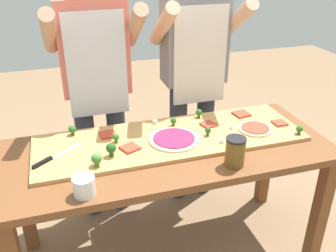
{
  "coord_description": "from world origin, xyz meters",
  "views": [
    {
      "loc": [
        -0.5,
        -1.6,
        1.73
      ],
      "look_at": [
        0.01,
        0.06,
        0.85
      ],
      "focal_mm": 39.35,
      "sensor_mm": 36.0,
      "label": 1
    }
  ],
  "objects_px": {
    "broccoli_floret_center_left": "(199,113)",
    "sauce_jar": "(235,152)",
    "pizza_slice_far_left": "(241,114)",
    "pizza_slice_far_right": "(130,148)",
    "pizza_whole_beet_magenta": "(174,139)",
    "broccoli_floret_front_mid": "(173,121)",
    "cheese_crumble_b": "(155,122)",
    "flour_cup": "(84,187)",
    "prep_table": "(169,164)",
    "broccoli_floret_back_mid": "(72,129)",
    "pizza_slice_near_right": "(108,134)",
    "broccoli_floret_center_right": "(111,149)",
    "broccoli_floret_front_left": "(299,129)",
    "cheese_crumble_a": "(231,127)",
    "broccoli_floret_front_right": "(208,131)",
    "pizza_whole_tomato_red": "(255,129)",
    "broccoli_floret_back_right": "(97,159)",
    "pizza_slice_near_left": "(280,123)",
    "broccoli_floret_back_left": "(116,137)",
    "pizza_slice_center": "(208,124)",
    "cheese_crumble_c": "(222,141)",
    "chefs_knife": "(51,159)",
    "cook_right": "(194,67)",
    "cook_left": "(96,76)"
  },
  "relations": [
    {
      "from": "broccoli_floret_center_right",
      "to": "pizza_slice_far_right",
      "type": "bearing_deg",
      "value": 22.66
    },
    {
      "from": "pizza_whole_tomato_red",
      "to": "cheese_crumble_b",
      "type": "distance_m",
      "value": 0.58
    },
    {
      "from": "broccoli_floret_front_left",
      "to": "sauce_jar",
      "type": "height_order",
      "value": "sauce_jar"
    },
    {
      "from": "pizza_whole_beet_magenta",
      "to": "pizza_whole_tomato_red",
      "type": "relative_size",
      "value": 1.44
    },
    {
      "from": "cheese_crumble_b",
      "to": "sauce_jar",
      "type": "relative_size",
      "value": 0.15
    },
    {
      "from": "broccoli_floret_front_left",
      "to": "sauce_jar",
      "type": "distance_m",
      "value": 0.49
    },
    {
      "from": "pizza_slice_near_right",
      "to": "broccoli_floret_center_right",
      "type": "bearing_deg",
      "value": -94.13
    },
    {
      "from": "broccoli_floret_front_mid",
      "to": "cheese_crumble_b",
      "type": "bearing_deg",
      "value": 146.79
    },
    {
      "from": "prep_table",
      "to": "broccoli_floret_center_left",
      "type": "bearing_deg",
      "value": 44.38
    },
    {
      "from": "chefs_knife",
      "to": "pizza_whole_beet_magenta",
      "type": "height_order",
      "value": "same"
    },
    {
      "from": "broccoli_floret_back_right",
      "to": "broccoli_floret_center_right",
      "type": "xyz_separation_m",
      "value": [
        0.08,
        0.07,
        0.01
      ]
    },
    {
      "from": "pizza_slice_far_right",
      "to": "pizza_whole_beet_magenta",
      "type": "bearing_deg",
      "value": 4.93
    },
    {
      "from": "broccoli_floret_front_left",
      "to": "cheese_crumble_a",
      "type": "distance_m",
      "value": 0.37
    },
    {
      "from": "pizza_slice_center",
      "to": "sauce_jar",
      "type": "bearing_deg",
      "value": -94.35
    },
    {
      "from": "broccoli_floret_front_mid",
      "to": "cheese_crumble_b",
      "type": "xyz_separation_m",
      "value": [
        -0.09,
        0.06,
        -0.02
      ]
    },
    {
      "from": "broccoli_floret_front_left",
      "to": "flour_cup",
      "type": "height_order",
      "value": "flour_cup"
    },
    {
      "from": "broccoli_floret_front_right",
      "to": "cook_right",
      "type": "distance_m",
      "value": 0.55
    },
    {
      "from": "sauce_jar",
      "to": "cook_right",
      "type": "height_order",
      "value": "cook_right"
    },
    {
      "from": "pizza_slice_near_left",
      "to": "broccoli_floret_center_left",
      "type": "bearing_deg",
      "value": 152.08
    },
    {
      "from": "chefs_knife",
      "to": "broccoli_floret_front_mid",
      "type": "xyz_separation_m",
      "value": [
        0.69,
        0.17,
        0.02
      ]
    },
    {
      "from": "pizza_whole_tomato_red",
      "to": "broccoli_floret_center_right",
      "type": "relative_size",
      "value": 2.63
    },
    {
      "from": "broccoli_floret_front_mid",
      "to": "cheese_crumble_b",
      "type": "distance_m",
      "value": 0.11
    },
    {
      "from": "broccoli_floret_front_mid",
      "to": "broccoli_floret_back_left",
      "type": "distance_m",
      "value": 0.36
    },
    {
      "from": "broccoli_floret_center_right",
      "to": "broccoli_floret_front_left",
      "type": "relative_size",
      "value": 1.46
    },
    {
      "from": "broccoli_floret_back_mid",
      "to": "cheese_crumble_a",
      "type": "bearing_deg",
      "value": -12.53
    },
    {
      "from": "pizza_slice_center",
      "to": "broccoli_floret_front_mid",
      "type": "bearing_deg",
      "value": 164.04
    },
    {
      "from": "broccoli_floret_front_right",
      "to": "cheese_crumble_b",
      "type": "relative_size",
      "value": 2.23
    },
    {
      "from": "pizza_slice_near_right",
      "to": "broccoli_floret_center_left",
      "type": "bearing_deg",
      "value": 6.9
    },
    {
      "from": "pizza_slice_center",
      "to": "cheese_crumble_c",
      "type": "height_order",
      "value": "cheese_crumble_c"
    },
    {
      "from": "broccoli_floret_front_mid",
      "to": "broccoli_floret_center_left",
      "type": "relative_size",
      "value": 0.96
    },
    {
      "from": "pizza_slice_far_left",
      "to": "sauce_jar",
      "type": "relative_size",
      "value": 0.61
    },
    {
      "from": "sauce_jar",
      "to": "cook_left",
      "type": "bearing_deg",
      "value": 124.88
    },
    {
      "from": "broccoli_floret_front_mid",
      "to": "flour_cup",
      "type": "height_order",
      "value": "flour_cup"
    },
    {
      "from": "pizza_slice_far_left",
      "to": "broccoli_floret_back_mid",
      "type": "distance_m",
      "value": 1.01
    },
    {
      "from": "broccoli_floret_front_mid",
      "to": "cheese_crumble_a",
      "type": "relative_size",
      "value": 2.95
    },
    {
      "from": "broccoli_floret_center_left",
      "to": "sauce_jar",
      "type": "relative_size",
      "value": 0.36
    },
    {
      "from": "pizza_slice_far_left",
      "to": "broccoli_floret_front_mid",
      "type": "xyz_separation_m",
      "value": [
        -0.44,
        -0.02,
        0.02
      ]
    },
    {
      "from": "cheese_crumble_a",
      "to": "cheese_crumble_b",
      "type": "height_order",
      "value": "cheese_crumble_b"
    },
    {
      "from": "pizza_slice_center",
      "to": "broccoli_floret_back_mid",
      "type": "xyz_separation_m",
      "value": [
        -0.76,
        0.12,
        0.03
      ]
    },
    {
      "from": "broccoli_floret_front_right",
      "to": "sauce_jar",
      "type": "bearing_deg",
      "value": -85.68
    },
    {
      "from": "broccoli_floret_back_mid",
      "to": "pizza_slice_far_left",
      "type": "bearing_deg",
      "value": -2.35
    },
    {
      "from": "prep_table",
      "to": "broccoli_floret_back_right",
      "type": "distance_m",
      "value": 0.43
    },
    {
      "from": "chefs_knife",
      "to": "broccoli_floret_front_left",
      "type": "bearing_deg",
      "value": -5.46
    },
    {
      "from": "pizza_slice_far_right",
      "to": "broccoli_floret_back_mid",
      "type": "xyz_separation_m",
      "value": [
        -0.27,
        0.24,
        0.03
      ]
    },
    {
      "from": "broccoli_floret_back_right",
      "to": "broccoli_floret_center_right",
      "type": "distance_m",
      "value": 0.1
    },
    {
      "from": "pizza_slice_near_left",
      "to": "broccoli_floret_back_mid",
      "type": "distance_m",
      "value": 1.18
    },
    {
      "from": "broccoli_floret_center_right",
      "to": "pizza_slice_center",
      "type": "bearing_deg",
      "value": 16.13
    },
    {
      "from": "broccoli_floret_back_mid",
      "to": "flour_cup",
      "type": "relative_size",
      "value": 0.58
    },
    {
      "from": "pizza_whole_beet_magenta",
      "to": "cheese_crumble_b",
      "type": "bearing_deg",
      "value": 101.07
    },
    {
      "from": "cheese_crumble_a",
      "to": "sauce_jar",
      "type": "relative_size",
      "value": 0.12
    }
  ]
}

